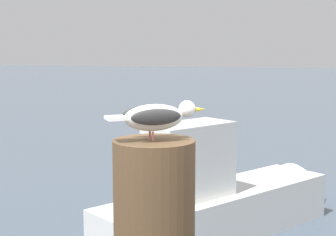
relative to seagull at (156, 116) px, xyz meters
name	(u,v)px	position (x,y,z in m)	size (l,w,h in m)	color
seagull	(156,116)	(0.00, 0.00, 0.00)	(0.36, 0.25, 0.14)	#C66760
boat_white	(231,199)	(-0.16, 4.95, -1.76)	(3.18, 3.84, 1.61)	silver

